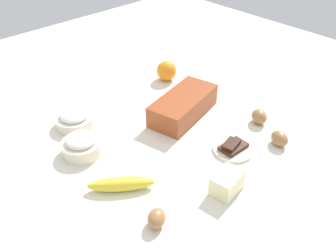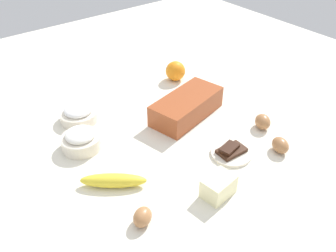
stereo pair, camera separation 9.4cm
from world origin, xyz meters
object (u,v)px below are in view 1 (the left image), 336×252
(loaf_pan, at_px, (183,105))
(chocolate_plate, at_px, (233,148))
(flour_bowl, at_px, (82,145))
(egg_loose, at_px, (259,117))
(banana, at_px, (121,184))
(egg_near_butter, at_px, (157,218))
(orange_fruit, at_px, (166,71))
(sugar_bowl, at_px, (75,119))
(egg_beside_bowl, at_px, (280,138))
(butter_block, at_px, (227,183))

(loaf_pan, relative_size, chocolate_plate, 2.32)
(flour_bowl, height_order, egg_loose, flour_bowl)
(banana, height_order, egg_near_butter, egg_near_butter)
(orange_fruit, xyz_separation_m, egg_near_butter, (0.54, 0.54, -0.02))
(loaf_pan, height_order, flour_bowl, loaf_pan)
(loaf_pan, distance_m, flour_bowl, 0.39)
(sugar_bowl, height_order, egg_beside_bowl, sugar_bowl)
(egg_loose, bearing_deg, egg_beside_bowl, 65.20)
(egg_beside_bowl, relative_size, chocolate_plate, 0.49)
(egg_near_butter, height_order, chocolate_plate, egg_near_butter)
(sugar_bowl, bearing_deg, loaf_pan, 146.62)
(egg_beside_bowl, bearing_deg, banana, -21.10)
(loaf_pan, xyz_separation_m, egg_near_butter, (0.41, 0.31, -0.02))
(banana, xyz_separation_m, butter_block, (-0.21, 0.21, 0.01))
(egg_beside_bowl, distance_m, chocolate_plate, 0.16)
(egg_loose, bearing_deg, orange_fruit, -87.41)
(egg_beside_bowl, bearing_deg, flour_bowl, -39.49)
(loaf_pan, distance_m, egg_loose, 0.27)
(sugar_bowl, relative_size, chocolate_plate, 1.02)
(banana, distance_m, egg_near_butter, 0.16)
(flour_bowl, xyz_separation_m, banana, (0.01, 0.21, -0.01))
(loaf_pan, height_order, orange_fruit, orange_fruit)
(orange_fruit, relative_size, egg_loose, 1.29)
(banana, height_order, chocolate_plate, banana)
(loaf_pan, xyz_separation_m, sugar_bowl, (0.32, -0.21, -0.01))
(flour_bowl, xyz_separation_m, chocolate_plate, (-0.36, 0.32, -0.02))
(flour_bowl, relative_size, egg_beside_bowl, 1.98)
(loaf_pan, distance_m, banana, 0.42)
(banana, height_order, butter_block, butter_block)
(egg_beside_bowl, distance_m, egg_loose, 0.13)
(orange_fruit, distance_m, egg_loose, 0.46)
(loaf_pan, height_order, egg_near_butter, loaf_pan)
(egg_loose, xyz_separation_m, chocolate_plate, (0.19, 0.04, -0.02))
(sugar_bowl, relative_size, egg_beside_bowl, 2.06)
(loaf_pan, distance_m, butter_block, 0.40)
(loaf_pan, relative_size, orange_fruit, 3.66)
(flour_bowl, distance_m, butter_block, 0.47)
(loaf_pan, xyz_separation_m, egg_beside_bowl, (-0.10, 0.34, -0.02))
(sugar_bowl, distance_m, egg_near_butter, 0.52)
(banana, bearing_deg, egg_loose, 172.37)
(egg_beside_bowl, bearing_deg, loaf_pan, -72.79)
(loaf_pan, xyz_separation_m, egg_loose, (-0.16, 0.22, -0.02))
(egg_near_butter, bearing_deg, flour_bowl, -92.88)
(butter_block, height_order, chocolate_plate, butter_block)
(butter_block, relative_size, egg_near_butter, 1.50)
(flour_bowl, height_order, chocolate_plate, flour_bowl)
(loaf_pan, relative_size, butter_block, 3.36)
(sugar_bowl, height_order, butter_block, sugar_bowl)
(flour_bowl, distance_m, egg_beside_bowl, 0.64)
(loaf_pan, xyz_separation_m, butter_block, (0.18, 0.35, -0.01))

